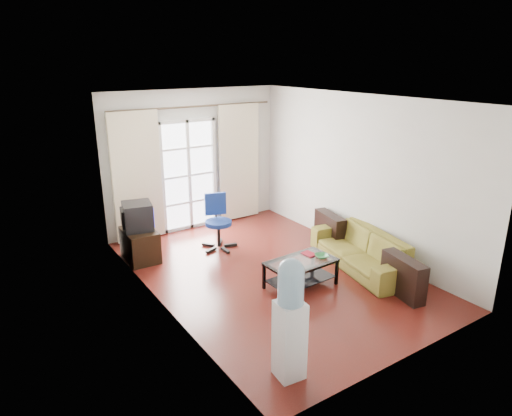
{
  "coord_description": "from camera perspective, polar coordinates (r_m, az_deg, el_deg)",
  "views": [
    {
      "loc": [
        -3.8,
        -5.32,
        3.25
      ],
      "look_at": [
        -0.05,
        0.35,
        1.0
      ],
      "focal_mm": 32.0,
      "sensor_mm": 36.0,
      "label": 1
    }
  ],
  "objects": [
    {
      "name": "floor",
      "position": [
        7.3,
        1.83,
        -8.1
      ],
      "size": [
        5.2,
        5.2,
        0.0
      ],
      "primitive_type": "plane",
      "color": "#5E1E16",
      "rests_on": "ground"
    },
    {
      "name": "ceiling",
      "position": [
        6.56,
        2.07,
        13.52
      ],
      "size": [
        5.2,
        5.2,
        0.0
      ],
      "primitive_type": "plane",
      "rotation": [
        3.14,
        0.0,
        0.0
      ],
      "color": "white",
      "rests_on": "wall_back"
    },
    {
      "name": "wall_back",
      "position": [
        8.99,
        -7.74,
        5.97
      ],
      "size": [
        3.6,
        0.02,
        2.7
      ],
      "primitive_type": "cube",
      "color": "silver",
      "rests_on": "floor"
    },
    {
      "name": "wall_front",
      "position": [
        5.04,
        19.35,
        -4.89
      ],
      "size": [
        3.6,
        0.02,
        2.7
      ],
      "primitive_type": "cube",
      "color": "silver",
      "rests_on": "floor"
    },
    {
      "name": "wall_left",
      "position": [
        5.99,
        -12.24,
        -0.57
      ],
      "size": [
        0.02,
        5.2,
        2.7
      ],
      "primitive_type": "cube",
      "color": "silver",
      "rests_on": "floor"
    },
    {
      "name": "wall_right",
      "position": [
        7.95,
        12.61,
        4.07
      ],
      "size": [
        0.02,
        5.2,
        2.7
      ],
      "primitive_type": "cube",
      "color": "silver",
      "rests_on": "floor"
    },
    {
      "name": "french_door",
      "position": [
        8.94,
        -8.37,
        4.06
      ],
      "size": [
        1.16,
        0.06,
        2.15
      ],
      "color": "white",
      "rests_on": "wall_back"
    },
    {
      "name": "curtain_rod",
      "position": [
        8.74,
        -7.74,
        12.47
      ],
      "size": [
        3.3,
        0.04,
        0.04
      ],
      "primitive_type": "cylinder",
      "rotation": [
        0.0,
        1.57,
        0.0
      ],
      "color": "#4C3F2D",
      "rests_on": "wall_back"
    },
    {
      "name": "curtain_left",
      "position": [
        8.47,
        -14.65,
        3.74
      ],
      "size": [
        0.9,
        0.07,
        2.35
      ],
      "primitive_type": "cube",
      "color": "beige",
      "rests_on": "curtain_rod"
    },
    {
      "name": "curtain_right",
      "position": [
        9.36,
        -2.12,
        5.68
      ],
      "size": [
        0.9,
        0.07,
        2.35
      ],
      "primitive_type": "cube",
      "color": "beige",
      "rests_on": "curtain_rod"
    },
    {
      "name": "radiator",
      "position": [
        9.53,
        -2.89,
        0.48
      ],
      "size": [
        0.64,
        0.12,
        0.64
      ],
      "primitive_type": "cube",
      "color": "gray",
      "rests_on": "floor"
    },
    {
      "name": "sofa",
      "position": [
        7.58,
        13.1,
        -5.12
      ],
      "size": [
        2.31,
        1.57,
        0.59
      ],
      "primitive_type": "imported",
      "rotation": [
        0.0,
        0.0,
        -1.77
      ],
      "color": "brown",
      "rests_on": "floor"
    },
    {
      "name": "coffee_table",
      "position": [
        6.81,
        5.63,
        -7.72
      ],
      "size": [
        1.05,
        0.63,
        0.42
      ],
      "rotation": [
        0.0,
        0.0,
        0.04
      ],
      "color": "silver",
      "rests_on": "floor"
    },
    {
      "name": "bowl",
      "position": [
        6.87,
        8.21,
        -5.99
      ],
      "size": [
        0.33,
        0.33,
        0.05
      ],
      "primitive_type": "imported",
      "rotation": [
        0.0,
        0.0,
        -0.35
      ],
      "color": "green",
      "rests_on": "coffee_table"
    },
    {
      "name": "book",
      "position": [
        6.91,
        6.16,
        -5.9
      ],
      "size": [
        0.18,
        0.23,
        0.02
      ],
      "primitive_type": "imported",
      "rotation": [
        0.0,
        0.0,
        0.07
      ],
      "color": "#A43814",
      "rests_on": "coffee_table"
    },
    {
      "name": "remote",
      "position": [
        6.52,
        4.95,
        -7.41
      ],
      "size": [
        0.17,
        0.1,
        0.02
      ],
      "primitive_type": "cube",
      "rotation": [
        0.0,
        0.0,
        0.35
      ],
      "color": "black",
      "rests_on": "coffee_table"
    },
    {
      "name": "tv_stand",
      "position": [
        7.89,
        -14.3,
        -4.48
      ],
      "size": [
        0.49,
        0.73,
        0.53
      ],
      "primitive_type": "cube",
      "rotation": [
        0.0,
        0.0,
        -0.02
      ],
      "color": "black",
      "rests_on": "floor"
    },
    {
      "name": "crt_tv",
      "position": [
        7.77,
        -14.7,
        -1.01
      ],
      "size": [
        0.57,
        0.57,
        0.45
      ],
      "rotation": [
        0.0,
        0.0,
        -0.21
      ],
      "color": "black",
      "rests_on": "tv_stand"
    },
    {
      "name": "task_chair",
      "position": [
        8.15,
        -4.73,
        -3.06
      ],
      "size": [
        0.82,
        0.82,
        0.97
      ],
      "rotation": [
        0.0,
        0.0,
        -0.29
      ],
      "color": "black",
      "rests_on": "floor"
    },
    {
      "name": "water_cooler",
      "position": [
        4.82,
        4.29,
        -13.43
      ],
      "size": [
        0.31,
        0.3,
        1.37
      ],
      "rotation": [
        0.0,
        0.0,
        -0.1
      ],
      "color": "silver",
      "rests_on": "floor"
    }
  ]
}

